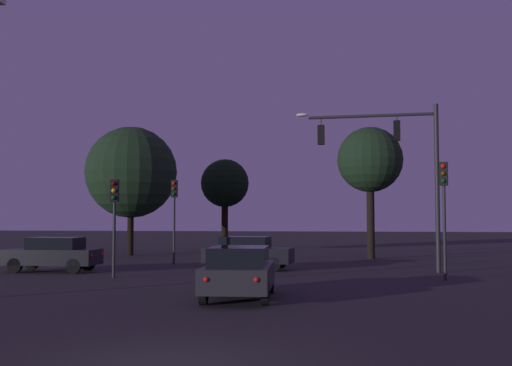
{
  "coord_description": "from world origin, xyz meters",
  "views": [
    {
      "loc": [
        2.98,
        -9.75,
        2.33
      ],
      "look_at": [
        -1.21,
        16.92,
        3.87
      ],
      "focal_mm": 44.27,
      "sensor_mm": 36.0,
      "label": 1
    }
  ],
  "objects_px": {
    "traffic_signal_mast_arm": "(397,156)",
    "traffic_light_corner_left": "(174,204)",
    "car_nearside_lane": "(239,271)",
    "tree_center_horizon": "(225,184)",
    "traffic_light_corner_right": "(114,208)",
    "car_crossing_left": "(248,252)",
    "tree_left_far": "(370,161)",
    "traffic_light_median": "(444,197)",
    "car_crossing_right": "(53,254)",
    "tree_behind_sign": "(131,172)"
  },
  "relations": [
    {
      "from": "traffic_signal_mast_arm",
      "to": "car_nearside_lane",
      "type": "height_order",
      "value": "traffic_signal_mast_arm"
    },
    {
      "from": "traffic_light_corner_right",
      "to": "car_crossing_right",
      "type": "distance_m",
      "value": 4.75
    },
    {
      "from": "car_nearside_lane",
      "to": "traffic_light_median",
      "type": "bearing_deg",
      "value": 44.18
    },
    {
      "from": "car_crossing_left",
      "to": "tree_left_far",
      "type": "bearing_deg",
      "value": 56.46
    },
    {
      "from": "traffic_light_corner_left",
      "to": "tree_center_horizon",
      "type": "distance_m",
      "value": 14.95
    },
    {
      "from": "tree_center_horizon",
      "to": "traffic_light_median",
      "type": "bearing_deg",
      "value": -58.92
    },
    {
      "from": "traffic_light_median",
      "to": "tree_center_horizon",
      "type": "height_order",
      "value": "tree_center_horizon"
    },
    {
      "from": "traffic_light_median",
      "to": "car_nearside_lane",
      "type": "distance_m",
      "value": 9.67
    },
    {
      "from": "traffic_signal_mast_arm",
      "to": "traffic_light_corner_left",
      "type": "distance_m",
      "value": 11.74
    },
    {
      "from": "traffic_signal_mast_arm",
      "to": "traffic_light_corner_left",
      "type": "height_order",
      "value": "traffic_signal_mast_arm"
    },
    {
      "from": "car_crossing_right",
      "to": "tree_behind_sign",
      "type": "height_order",
      "value": "tree_behind_sign"
    },
    {
      "from": "tree_behind_sign",
      "to": "tree_center_horizon",
      "type": "height_order",
      "value": "tree_behind_sign"
    },
    {
      "from": "traffic_light_corner_left",
      "to": "car_crossing_left",
      "type": "bearing_deg",
      "value": -33.08
    },
    {
      "from": "traffic_light_median",
      "to": "tree_left_far",
      "type": "bearing_deg",
      "value": 100.92
    },
    {
      "from": "traffic_light_corner_right",
      "to": "traffic_light_median",
      "type": "xyz_separation_m",
      "value": [
        12.86,
        0.84,
        0.4
      ]
    },
    {
      "from": "traffic_light_median",
      "to": "traffic_signal_mast_arm",
      "type": "bearing_deg",
      "value": 112.5
    },
    {
      "from": "car_nearside_lane",
      "to": "tree_center_horizon",
      "type": "bearing_deg",
      "value": 102.62
    },
    {
      "from": "tree_left_far",
      "to": "car_nearside_lane",
      "type": "bearing_deg",
      "value": -102.51
    },
    {
      "from": "traffic_signal_mast_arm",
      "to": "traffic_light_corner_right",
      "type": "xyz_separation_m",
      "value": [
        -11.35,
        -4.47,
        -2.35
      ]
    },
    {
      "from": "traffic_signal_mast_arm",
      "to": "traffic_light_corner_left",
      "type": "xyz_separation_m",
      "value": [
        -11.11,
        3.15,
        -2.06
      ]
    },
    {
      "from": "car_crossing_right",
      "to": "tree_behind_sign",
      "type": "distance_m",
      "value": 13.48
    },
    {
      "from": "traffic_light_corner_left",
      "to": "tree_behind_sign",
      "type": "relative_size",
      "value": 0.52
    },
    {
      "from": "traffic_light_corner_right",
      "to": "tree_behind_sign",
      "type": "height_order",
      "value": "tree_behind_sign"
    },
    {
      "from": "traffic_light_corner_left",
      "to": "car_nearside_lane",
      "type": "distance_m",
      "value": 14.74
    },
    {
      "from": "car_crossing_left",
      "to": "tree_center_horizon",
      "type": "distance_m",
      "value": 18.77
    },
    {
      "from": "traffic_signal_mast_arm",
      "to": "tree_left_far",
      "type": "height_order",
      "value": "tree_left_far"
    },
    {
      "from": "tree_behind_sign",
      "to": "traffic_light_corner_left",
      "type": "bearing_deg",
      "value": -55.33
    },
    {
      "from": "traffic_light_corner_right",
      "to": "tree_behind_sign",
      "type": "distance_m",
      "value": 15.83
    },
    {
      "from": "traffic_light_corner_right",
      "to": "car_nearside_lane",
      "type": "bearing_deg",
      "value": -42.87
    },
    {
      "from": "car_nearside_lane",
      "to": "tree_center_horizon",
      "type": "distance_m",
      "value": 29.14
    },
    {
      "from": "tree_behind_sign",
      "to": "traffic_light_median",
      "type": "bearing_deg",
      "value": -38.52
    },
    {
      "from": "tree_behind_sign",
      "to": "tree_left_far",
      "type": "height_order",
      "value": "tree_behind_sign"
    },
    {
      "from": "car_nearside_lane",
      "to": "car_crossing_left",
      "type": "distance_m",
      "value": 10.6
    },
    {
      "from": "tree_left_far",
      "to": "car_crossing_left",
      "type": "bearing_deg",
      "value": -123.54
    },
    {
      "from": "car_nearside_lane",
      "to": "tree_center_horizon",
      "type": "height_order",
      "value": "tree_center_horizon"
    },
    {
      "from": "car_crossing_right",
      "to": "tree_left_far",
      "type": "distance_m",
      "value": 18.75
    },
    {
      "from": "traffic_light_median",
      "to": "car_crossing_right",
      "type": "height_order",
      "value": "traffic_light_median"
    },
    {
      "from": "tree_behind_sign",
      "to": "car_crossing_right",
      "type": "bearing_deg",
      "value": -85.08
    },
    {
      "from": "car_nearside_lane",
      "to": "tree_behind_sign",
      "type": "distance_m",
      "value": 23.72
    },
    {
      "from": "traffic_light_median",
      "to": "car_crossing_left",
      "type": "distance_m",
      "value": 9.47
    },
    {
      "from": "traffic_light_corner_left",
      "to": "traffic_light_corner_right",
      "type": "height_order",
      "value": "traffic_light_corner_left"
    },
    {
      "from": "traffic_light_median",
      "to": "tree_left_far",
      "type": "height_order",
      "value": "tree_left_far"
    },
    {
      "from": "traffic_signal_mast_arm",
      "to": "car_crossing_left",
      "type": "height_order",
      "value": "traffic_signal_mast_arm"
    },
    {
      "from": "traffic_light_median",
      "to": "traffic_light_corner_left",
      "type": "bearing_deg",
      "value": 151.73
    },
    {
      "from": "traffic_signal_mast_arm",
      "to": "traffic_light_median",
      "type": "height_order",
      "value": "traffic_signal_mast_arm"
    },
    {
      "from": "tree_left_far",
      "to": "traffic_light_corner_right",
      "type": "bearing_deg",
      "value": -127.5
    },
    {
      "from": "car_crossing_left",
      "to": "tree_left_far",
      "type": "distance_m",
      "value": 11.64
    },
    {
      "from": "traffic_light_median",
      "to": "car_crossing_right",
      "type": "xyz_separation_m",
      "value": [
        -16.54,
        1.39,
        -2.39
      ]
    },
    {
      "from": "car_nearside_lane",
      "to": "tree_behind_sign",
      "type": "bearing_deg",
      "value": 117.94
    },
    {
      "from": "traffic_light_corner_left",
      "to": "car_crossing_right",
      "type": "distance_m",
      "value": 7.06
    }
  ]
}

